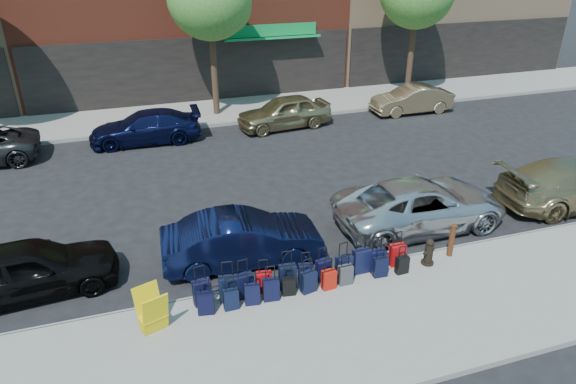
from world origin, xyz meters
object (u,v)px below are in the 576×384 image
object	(u,v)px
bollard	(452,240)
car_near_0	(29,269)
car_near_1	(243,239)
display_rack	(152,311)
car_far_3	(412,99)
car_far_2	(284,112)
car_near_2	(421,204)
car_far_1	(145,127)
suitcase_front_5	(306,274)
fire_hydrant	(429,252)

from	to	relation	value
bollard	car_near_0	bearing A→B (deg)	169.68
car_near_1	display_rack	bearing A→B (deg)	133.41
car_near_0	car_near_1	size ratio (longest dim) A/B	0.97
car_far_3	car_near_0	bearing A→B (deg)	-57.86
car_near_1	car_far_3	size ratio (longest dim) A/B	1.05
car_near_0	car_far_2	size ratio (longest dim) A/B	0.96
bollard	car_near_2	size ratio (longest dim) A/B	0.18
car_near_2	car_far_3	bearing A→B (deg)	-29.22
bollard	car_near_2	bearing A→B (deg)	84.33
display_rack	car_near_1	distance (m)	3.35
car_near_2	display_rack	bearing A→B (deg)	106.36
car_far_1	car_far_2	xyz separation A→B (m)	(6.20, -0.01, 0.06)
suitcase_front_5	car_far_3	world-z (taller)	car_far_3
car_near_2	car_far_1	xyz separation A→B (m)	(-7.41, 9.84, -0.06)
fire_hydrant	car_far_3	size ratio (longest dim) A/B	0.19
fire_hydrant	car_far_2	world-z (taller)	car_far_2
bollard	car_far_1	xyz separation A→B (m)	(-7.22, 11.75, 0.04)
suitcase_front_5	car_far_1	world-z (taller)	car_far_1
fire_hydrant	bollard	xyz separation A→B (m)	(0.78, 0.16, 0.14)
fire_hydrant	display_rack	world-z (taller)	display_rack
bollard	car_near_0	world-z (taller)	car_near_0
display_rack	car_near_0	distance (m)	3.68
car_near_2	suitcase_front_5	bearing A→B (deg)	112.90
fire_hydrant	car_near_1	world-z (taller)	car_near_1
car_near_1	fire_hydrant	bearing A→B (deg)	-108.55
bollard	car_near_1	xyz separation A→B (m)	(-5.37, 1.65, 0.07)
fire_hydrant	car_near_1	xyz separation A→B (m)	(-4.59, 1.80, 0.21)
car_far_1	car_far_3	world-z (taller)	car_far_1
bollard	car_far_1	size ratio (longest dim) A/B	0.20
fire_hydrant	display_rack	size ratio (longest dim) A/B	0.73
car_near_0	car_near_2	bearing A→B (deg)	-95.13
fire_hydrant	car_far_3	bearing A→B (deg)	41.12
display_rack	car_far_2	xyz separation A→B (m)	(6.90, 12.27, 0.08)
car_near_0	car_far_2	world-z (taller)	car_far_2
car_far_2	display_rack	bearing A→B (deg)	-35.65
car_near_2	car_far_1	world-z (taller)	car_near_2
suitcase_front_5	car_near_2	size ratio (longest dim) A/B	0.17
suitcase_front_5	car_near_0	distance (m)	6.77
fire_hydrant	car_near_1	size ratio (longest dim) A/B	0.18
car_near_0	car_far_1	distance (m)	10.40
display_rack	car_far_1	world-z (taller)	car_far_1
display_rack	car_near_2	world-z (taller)	car_near_2
car_far_1	display_rack	bearing A→B (deg)	-1.28
suitcase_front_5	fire_hydrant	distance (m)	3.38
suitcase_front_5	bollard	size ratio (longest dim) A/B	0.93
car_near_1	car_far_3	distance (m)	15.09
bollard	car_far_2	bearing A→B (deg)	94.94
car_near_0	car_near_1	distance (m)	5.28
car_near_1	car_near_2	xyz separation A→B (m)	(5.56, 0.27, 0.03)
display_rack	suitcase_front_5	bearing A→B (deg)	-10.09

